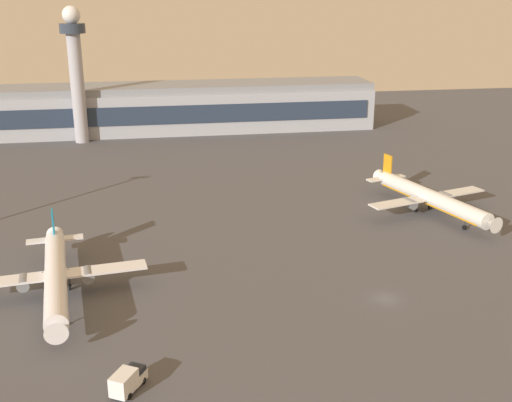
# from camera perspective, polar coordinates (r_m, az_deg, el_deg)

# --- Properties ---
(ground_plane) EXTENTS (416.00, 416.00, 0.00)m
(ground_plane) POSITION_cam_1_polar(r_m,az_deg,el_deg) (107.20, 11.64, -8.63)
(ground_plane) COLOR #4C4C51
(terminal_building) EXTENTS (137.38, 22.40, 16.40)m
(terminal_building) POSITION_cam_1_polar(r_m,az_deg,el_deg) (227.56, -7.02, 8.36)
(terminal_building) COLOR #9EA3AD
(terminal_building) RESTS_ON ground
(control_tower) EXTENTS (8.00, 8.00, 43.16)m
(control_tower) POSITION_cam_1_polar(r_m,az_deg,el_deg) (213.24, -15.95, 11.64)
(control_tower) COLOR #A8A8B2
(control_tower) RESTS_ON ground
(airplane_mid_apron) EXTENTS (29.93, 38.33, 9.84)m
(airplane_mid_apron) POSITION_cam_1_polar(r_m,az_deg,el_deg) (109.34, -17.62, -6.43)
(airplane_mid_apron) COLOR white
(airplane_mid_apron) RESTS_ON ground
(airplane_near_gate) EXTENTS (29.97, 38.15, 9.98)m
(airplane_near_gate) POSITION_cam_1_polar(r_m,az_deg,el_deg) (146.97, 15.38, 0.30)
(airplane_near_gate) COLOR silver
(airplane_near_gate) RESTS_ON ground
(catering_truck) EXTENTS (4.86, 6.07, 3.05)m
(catering_truck) POSITION_cam_1_polar(r_m,az_deg,el_deg) (84.41, -11.50, -15.53)
(catering_truck) COLOR white
(catering_truck) RESTS_ON ground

